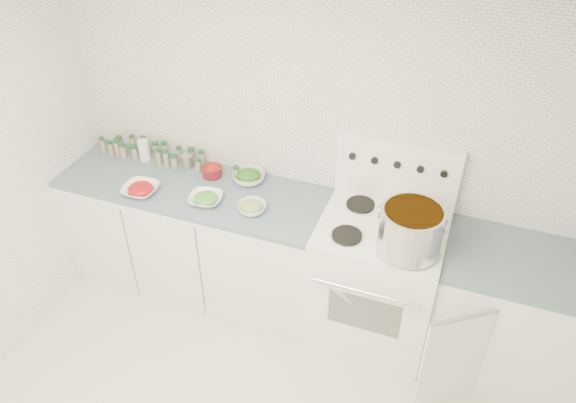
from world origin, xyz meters
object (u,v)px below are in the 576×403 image
object	(u,v)px
stove	(376,277)
bowl_tomato	(140,189)
stock_pot	(411,228)
bowl_snowpea	(206,199)

from	to	relation	value
stove	bowl_tomato	size ratio (longest dim) A/B	5.70
stove	bowl_tomato	world-z (taller)	stove
stove	stock_pot	size ratio (longest dim) A/B	3.59
stove	bowl_snowpea	bearing A→B (deg)	-173.63
stock_pot	bowl_tomato	bearing A→B (deg)	-179.42
stove	stock_pot	distance (m)	0.64
stock_pot	bowl_snowpea	distance (m)	1.32
stove	bowl_snowpea	distance (m)	1.22
stove	bowl_snowpea	size ratio (longest dim) A/B	5.58
stock_pot	bowl_snowpea	bearing A→B (deg)	178.20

